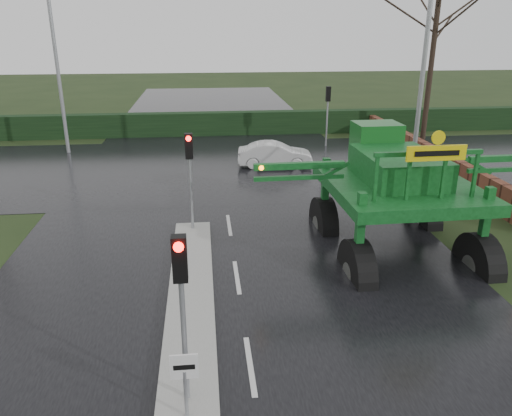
{
  "coord_description": "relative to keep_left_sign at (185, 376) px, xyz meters",
  "views": [
    {
      "loc": [
        -0.82,
        -8.81,
        6.87
      ],
      "look_at": [
        0.59,
        4.34,
        2.0
      ],
      "focal_mm": 35.0,
      "sensor_mm": 36.0,
      "label": 1
    }
  ],
  "objects": [
    {
      "name": "traffic_signal_mid",
      "position": [
        0.0,
        8.99,
        1.53
      ],
      "size": [
        0.26,
        0.33,
        3.52
      ],
      "color": "gray",
      "rests_on": "ground"
    },
    {
      "name": "median_island",
      "position": [
        0.0,
        4.5,
        -0.97
      ],
      "size": [
        1.2,
        10.0,
        0.16
      ],
      "primitive_type": "cube",
      "color": "gray",
      "rests_on": "ground"
    },
    {
      "name": "traffic_signal_far",
      "position": [
        7.8,
        21.51,
        1.53
      ],
      "size": [
        0.26,
        0.33,
        3.52
      ],
      "rotation": [
        0.0,
        0.0,
        3.14
      ],
      "color": "gray",
      "rests_on": "ground"
    },
    {
      "name": "traffic_signal_near",
      "position": [
        0.0,
        0.49,
        1.53
      ],
      "size": [
        0.26,
        0.33,
        3.52
      ],
      "color": "gray",
      "rests_on": "ground"
    },
    {
      "name": "street_light_right",
      "position": [
        9.49,
        13.5,
        4.93
      ],
      "size": [
        3.85,
        0.3,
        10.0
      ],
      "color": "gray",
      "rests_on": "ground"
    },
    {
      "name": "crop_sprayer",
      "position": [
        4.79,
        5.57,
        1.45
      ],
      "size": [
        9.48,
        6.0,
        5.3
      ],
      "rotation": [
        0.0,
        0.0,
        0.02
      ],
      "color": "black",
      "rests_on": "ground"
    },
    {
      "name": "road_main",
      "position": [
        1.3,
        11.5,
        -1.05
      ],
      "size": [
        14.0,
        80.0,
        0.02
      ],
      "primitive_type": "cube",
      "color": "black",
      "rests_on": "ground"
    },
    {
      "name": "ground",
      "position": [
        1.3,
        1.5,
        -1.06
      ],
      "size": [
        140.0,
        140.0,
        0.0
      ],
      "primitive_type": "plane",
      "color": "black",
      "rests_on": "ground"
    },
    {
      "name": "street_light_left_far",
      "position": [
        -6.89,
        21.5,
        4.93
      ],
      "size": [
        3.85,
        0.3,
        10.0
      ],
      "color": "gray",
      "rests_on": "ground"
    },
    {
      "name": "keep_left_sign",
      "position": [
        0.0,
        0.0,
        0.0
      ],
      "size": [
        0.5,
        0.07,
        1.35
      ],
      "color": "gray",
      "rests_on": "ground"
    },
    {
      "name": "hedge_row",
      "position": [
        1.3,
        25.5,
        -0.31
      ],
      "size": [
        44.0,
        0.9,
        1.5
      ],
      "primitive_type": "cube",
      "color": "black",
      "rests_on": "ground"
    },
    {
      "name": "tree_right_far",
      "position": [
        14.3,
        22.5,
        5.44
      ],
      "size": [
        7.0,
        7.0,
        12.05
      ],
      "color": "black",
      "rests_on": "ground"
    },
    {
      "name": "road_cross",
      "position": [
        1.3,
        17.5,
        -1.05
      ],
      "size": [
        80.0,
        12.0,
        0.02
      ],
      "primitive_type": "cube",
      "color": "black",
      "rests_on": "ground"
    },
    {
      "name": "brick_wall",
      "position": [
        11.8,
        17.5,
        -0.46
      ],
      "size": [
        0.4,
        20.0,
        1.2
      ],
      "primitive_type": "cube",
      "color": "#592D1E",
      "rests_on": "ground"
    },
    {
      "name": "white_sedan",
      "position": [
        4.1,
        17.3,
        -1.06
      ],
      "size": [
        3.88,
        1.7,
        1.24
      ],
      "primitive_type": "imported",
      "rotation": [
        0.0,
        0.0,
        1.47
      ],
      "color": "silver",
      "rests_on": "ground"
    }
  ]
}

